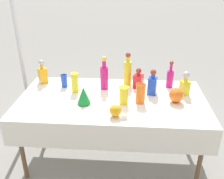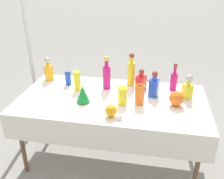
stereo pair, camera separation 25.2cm
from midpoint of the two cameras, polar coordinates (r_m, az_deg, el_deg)
ground_plane at (r=3.00m, az=2.49°, el=-14.99°), size 40.00×40.00×0.00m
display_table at (r=2.57m, az=2.69°, el=-3.48°), size 1.92×0.99×0.76m
tall_bottle_0 at (r=2.82m, az=6.96°, el=3.98°), size 0.09×0.09×0.38m
tall_bottle_1 at (r=2.81m, az=16.48°, el=2.01°), size 0.08×0.08×0.31m
tall_bottle_2 at (r=2.71m, az=1.42°, el=3.20°), size 0.09×0.09×0.38m
square_decanter_0 at (r=2.62m, az=12.31°, el=0.76°), size 0.11×0.11×0.28m
square_decanter_1 at (r=3.01m, az=-12.02°, el=4.17°), size 0.12×0.12×0.28m
square_decanter_2 at (r=2.76m, az=9.26°, el=1.89°), size 0.12×0.12×0.23m
square_decanter_3 at (r=2.67m, az=19.55°, el=0.26°), size 0.11×0.11×0.26m
slender_vase_0 at (r=2.86m, az=-7.55°, el=2.51°), size 0.07×0.07×0.15m
slender_vase_1 at (r=2.43m, az=5.39°, el=-1.40°), size 0.10×0.10×0.18m
slender_vase_2 at (r=2.71m, az=-5.34°, el=2.03°), size 0.08×0.08×0.21m
slender_vase_3 at (r=2.44m, az=9.30°, el=-1.16°), size 0.10×0.10×0.20m
fluted_vase_0 at (r=2.45m, az=-3.78°, el=-1.07°), size 0.13×0.13×0.18m
round_bowl_0 at (r=2.23m, az=3.03°, el=-4.93°), size 0.11×0.11×0.12m
round_bowl_1 at (r=2.51m, az=17.37°, el=-2.05°), size 0.14×0.14×0.15m
price_tag_left at (r=2.21m, az=4.97°, el=-6.62°), size 0.06×0.03×0.04m
cardboard_box_behind_left at (r=3.85m, az=6.90°, el=-1.87°), size 0.58×0.48×0.44m
cardboard_box_behind_right at (r=3.69m, az=8.84°, el=-3.36°), size 0.54×0.42×0.44m
canopy_pole at (r=3.27m, az=-16.36°, el=9.68°), size 0.18×0.18×2.74m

